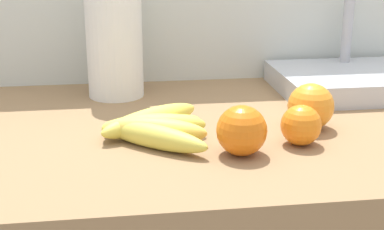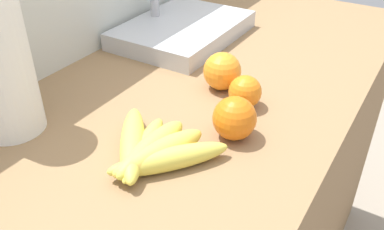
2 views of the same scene
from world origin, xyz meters
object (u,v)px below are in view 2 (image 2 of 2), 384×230
Objects in this scene: orange_back_right at (222,71)px; orange_back_left at (245,92)px; sink_basin at (182,29)px; orange_right at (234,118)px; banana_bunch at (151,150)px.

orange_back_right is 0.08m from orange_back_left.
orange_right is at bearing -136.13° from sink_basin.
orange_back_left is at bearing -128.26° from sink_basin.
orange_back_left is (0.23, -0.06, 0.01)m from banana_bunch.
orange_right is 0.46m from sink_basin.
banana_bunch is at bearing 146.55° from orange_right.
orange_back_left reaches higher than banana_bunch.
orange_right is 0.11m from orange_back_left.
orange_back_left is 0.18× the size of sink_basin.
sink_basin is (0.33, 0.32, -0.01)m from orange_right.
orange_back_right is 1.03× the size of orange_right.
orange_back_right reaches higher than banana_bunch.
banana_bunch is 0.65× the size of sink_basin.
banana_bunch is 0.27m from orange_back_right.
orange_right is (-0.14, -0.10, -0.00)m from orange_back_right.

